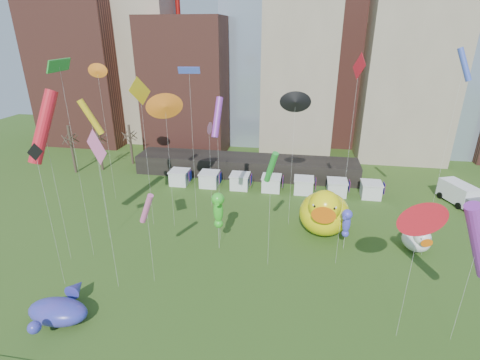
% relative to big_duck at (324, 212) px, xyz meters
% --- Properties ---
extents(skyline, '(101.00, 23.00, 68.00)m').
position_rel_big_duck_xyz_m(skyline, '(-6.22, 37.03, 18.48)').
color(skyline, brown).
rests_on(skyline, ground).
extents(pavilion, '(38.00, 6.00, 3.20)m').
position_rel_big_duck_xyz_m(pavilion, '(-12.47, 17.97, -1.36)').
color(pavilion, black).
rests_on(pavilion, ground).
extents(vendor_tents, '(33.24, 2.80, 2.40)m').
position_rel_big_duck_xyz_m(vendor_tents, '(-7.45, 11.97, -1.85)').
color(vendor_tents, white).
rests_on(vendor_tents, ground).
extents(bare_trees, '(8.44, 6.44, 8.50)m').
position_rel_big_duck_xyz_m(bare_trees, '(-38.64, 16.51, 1.06)').
color(bare_trees, '#382B21').
rests_on(bare_trees, ground).
extents(big_duck, '(6.78, 8.66, 6.44)m').
position_rel_big_duck_xyz_m(big_duck, '(0.00, 0.00, 0.00)').
color(big_duck, '#FDF10C').
rests_on(big_duck, ground).
extents(small_duck, '(3.59, 4.36, 3.15)m').
position_rel_big_duck_xyz_m(small_duck, '(10.34, -2.19, -1.51)').
color(small_duck, white).
rests_on(small_duck, ground).
extents(seahorse_green, '(1.64, 1.95, 7.05)m').
position_rel_big_duck_xyz_m(seahorse_green, '(-11.93, -5.57, 2.31)').
color(seahorse_green, silver).
rests_on(seahorse_green, ground).
extents(seahorse_purple, '(1.54, 1.71, 5.09)m').
position_rel_big_duck_xyz_m(seahorse_purple, '(2.25, -3.27, 0.69)').
color(seahorse_purple, silver).
rests_on(seahorse_purple, ground).
extents(whale_inflatable, '(5.34, 6.86, 2.35)m').
position_rel_big_duck_xyz_m(whale_inflatable, '(-23.01, -18.78, -1.88)').
color(whale_inflatable, '#4E3CA4').
rests_on(whale_inflatable, ground).
extents(box_truck, '(4.99, 7.48, 2.99)m').
position_rel_big_duck_xyz_m(box_truck, '(19.87, 11.61, -1.42)').
color(box_truck, white).
rests_on(box_truck, ground).
extents(kite_0, '(2.84, 4.17, 18.31)m').
position_rel_big_duck_xyz_m(kite_0, '(-27.60, -10.34, 11.89)').
color(kite_0, silver).
rests_on(kite_0, ground).
extents(kite_1, '(0.25, 1.57, 12.17)m').
position_rel_big_duck_xyz_m(kite_1, '(-15.46, 5.15, 8.40)').
color(kite_1, silver).
rests_on(kite_1, ground).
extents(kite_2, '(1.61, 0.09, 14.58)m').
position_rel_big_duck_xyz_m(kite_2, '(-25.63, -14.41, 10.23)').
color(kite_2, silver).
rests_on(kite_2, ground).
extents(kite_3, '(0.87, 3.69, 20.95)m').
position_rel_big_duck_xyz_m(kite_3, '(-25.51, -9.28, 17.34)').
color(kite_3, silver).
rests_on(kite_3, ground).
extents(kite_4, '(1.28, 3.02, 18.66)m').
position_rel_big_duck_xyz_m(kite_4, '(-21.63, -1.41, 13.85)').
color(kite_4, silver).
rests_on(kite_4, ground).
extents(kite_5, '(2.53, 0.64, 19.53)m').
position_rel_big_duck_xyz_m(kite_5, '(-16.50, 0.99, 15.99)').
color(kite_5, silver).
rests_on(kite_5, ground).
extents(kite_6, '(1.88, 0.27, 19.43)m').
position_rel_big_duck_xyz_m(kite_6, '(-30.30, 5.06, 15.48)').
color(kite_6, silver).
rests_on(kite_6, ground).
extents(kite_7, '(3.97, 2.44, 12.54)m').
position_rel_big_duck_xyz_m(kite_7, '(9.62, -15.45, 6.33)').
color(kite_7, silver).
rests_on(kite_7, ground).
extents(kite_8, '(0.80, 2.19, 21.59)m').
position_rel_big_duck_xyz_m(kite_8, '(1.16, -6.23, 16.84)').
color(kite_8, silver).
rests_on(kite_8, ground).
extents(kite_9, '(1.98, 1.21, 9.74)m').
position_rel_big_duck_xyz_m(kite_9, '(-17.06, -12.37, 5.15)').
color(kite_9, silver).
rests_on(kite_9, ground).
extents(kite_10, '(2.41, 0.50, 17.00)m').
position_rel_big_duck_xyz_m(kite_10, '(-4.28, 1.53, 12.83)').
color(kite_10, silver).
rests_on(kite_10, ground).
extents(kite_11, '(1.66, 2.03, 12.93)m').
position_rel_big_duck_xyz_m(kite_11, '(-6.07, -7.73, 8.21)').
color(kite_11, silver).
rests_on(kite_11, ground).
extents(kite_12, '(2.41, 1.37, 16.79)m').
position_rel_big_duck_xyz_m(kite_12, '(-25.56, -5.52, 11.85)').
color(kite_12, silver).
rests_on(kite_12, ground).
extents(kite_13, '(1.72, 1.48, 21.97)m').
position_rel_big_duck_xyz_m(kite_13, '(10.78, -3.06, 17.44)').
color(kite_13, silver).
rests_on(kite_13, ground).
extents(kite_14, '(2.54, 2.01, 16.84)m').
position_rel_big_duck_xyz_m(kite_14, '(-18.80, -1.34, 12.43)').
color(kite_14, silver).
rests_on(kite_14, ground).
extents(kite_15, '(1.03, 2.51, 16.98)m').
position_rel_big_duck_xyz_m(kite_15, '(-12.20, -3.72, 11.93)').
color(kite_15, silver).
rests_on(kite_15, ground).
extents(kite_16, '(2.67, 1.18, 12.28)m').
position_rel_big_duck_xyz_m(kite_16, '(5.36, -15.76, 7.97)').
color(kite_16, silver).
rests_on(kite_16, ground).
extents(kite_17, '(2.61, 1.57, 15.80)m').
position_rel_big_duck_xyz_m(kite_17, '(-20.20, -13.85, 11.15)').
color(kite_17, silver).
rests_on(kite_17, ground).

